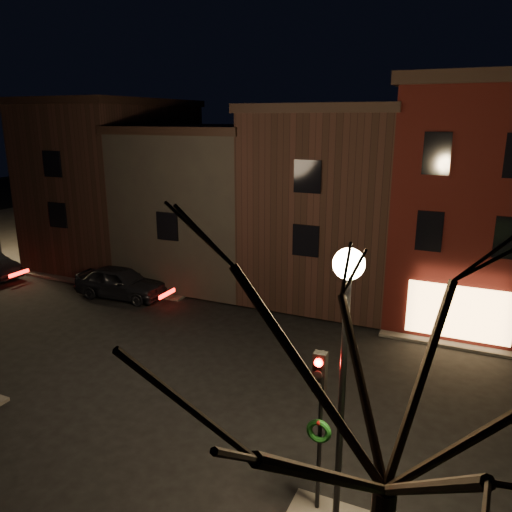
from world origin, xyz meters
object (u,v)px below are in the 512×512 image
at_px(parked_car_a, 120,282).
at_px(traffic_signal, 319,408).
at_px(bare_tree_right, 398,335).
at_px(street_lamp_near, 346,320).

bearing_deg(parked_car_a, traffic_signal, -129.66).
height_order(traffic_signal, bare_tree_right, bare_tree_right).
xyz_separation_m(bare_tree_right, parked_car_a, (-15.54, 12.86, -5.34)).
distance_m(bare_tree_right, parked_car_a, 20.87).
bearing_deg(parked_car_a, street_lamp_near, -129.81).
bearing_deg(street_lamp_near, parked_car_a, 143.94).
distance_m(traffic_signal, parked_car_a, 16.95).
height_order(street_lamp_near, traffic_signal, street_lamp_near).
relative_size(bare_tree_right, parked_car_a, 1.79).
relative_size(traffic_signal, bare_tree_right, 0.48).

